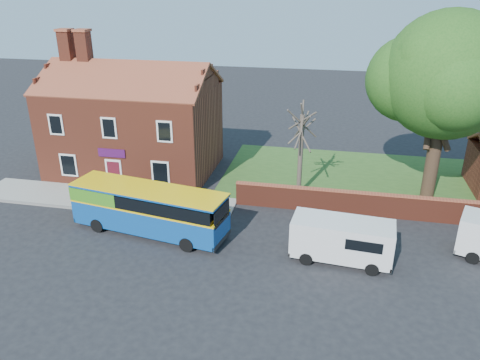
# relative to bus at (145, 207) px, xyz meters

# --- Properties ---
(ground) EXTENTS (120.00, 120.00, 0.00)m
(ground) POSITION_rel_bus_xyz_m (2.49, -2.18, -1.63)
(ground) COLOR black
(ground) RESTS_ON ground
(pavement) EXTENTS (18.00, 3.50, 0.12)m
(pavement) POSITION_rel_bus_xyz_m (-4.51, 3.57, -1.57)
(pavement) COLOR gray
(pavement) RESTS_ON ground
(kerb) EXTENTS (18.00, 0.15, 0.14)m
(kerb) POSITION_rel_bus_xyz_m (-4.51, 1.82, -1.56)
(kerb) COLOR slate
(kerb) RESTS_ON ground
(grass_strip) EXTENTS (26.00, 12.00, 0.04)m
(grass_strip) POSITION_rel_bus_xyz_m (15.49, 10.82, -1.61)
(grass_strip) COLOR #426B28
(grass_strip) RESTS_ON ground
(shop_building) EXTENTS (12.30, 8.13, 10.50)m
(shop_building) POSITION_rel_bus_xyz_m (-4.54, 9.32, 1.78)
(shop_building) COLOR brown
(shop_building) RESTS_ON ground
(boundary_wall) EXTENTS (22.00, 0.38, 1.60)m
(boundary_wall) POSITION_rel_bus_xyz_m (15.49, 4.82, -0.82)
(boundary_wall) COLOR maroon
(boundary_wall) RESTS_ON ground
(bus) EXTENTS (9.66, 3.95, 2.87)m
(bus) POSITION_rel_bus_xyz_m (0.00, 0.00, 0.00)
(bus) COLOR #0D4590
(bus) RESTS_ON ground
(van_near) EXTENTS (5.45, 2.56, 2.32)m
(van_near) POSITION_rel_bus_xyz_m (11.42, -0.79, -0.33)
(van_near) COLOR silver
(van_near) RESTS_ON ground
(large_tree) EXTENTS (10.21, 8.07, 12.45)m
(large_tree) POSITION_rel_bus_xyz_m (17.32, 8.74, 6.52)
(large_tree) COLOR black
(large_tree) RESTS_ON ground
(bare_tree) EXTENTS (2.37, 2.82, 6.31)m
(bare_tree) POSITION_rel_bus_xyz_m (8.45, 7.09, 1.61)
(bare_tree) COLOR #4C4238
(bare_tree) RESTS_ON ground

